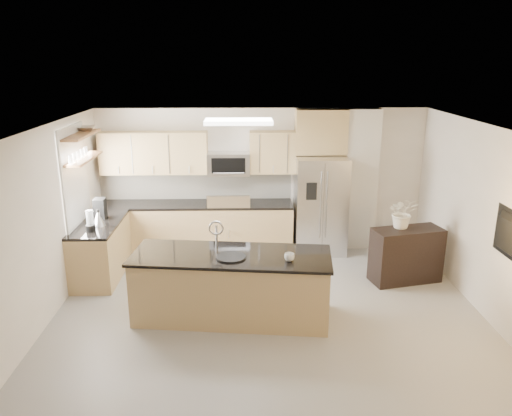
{
  "coord_description": "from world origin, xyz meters",
  "views": [
    {
      "loc": [
        -0.33,
        -5.81,
        3.46
      ],
      "look_at": [
        -0.15,
        1.3,
        1.32
      ],
      "focal_mm": 35.0,
      "sensor_mm": 36.0,
      "label": 1
    }
  ],
  "objects_px": {
    "cup": "(289,257)",
    "bowl": "(86,128)",
    "credenza": "(406,255)",
    "island": "(232,286)",
    "flower_vase": "(404,205)",
    "platter": "(231,257)",
    "range": "(230,226)",
    "kettle": "(98,219)",
    "coffee_maker": "(100,209)",
    "microwave": "(229,164)",
    "television": "(511,239)",
    "blender": "(90,222)",
    "refrigerator": "(320,205)"
  },
  "relations": [
    {
      "from": "cup",
      "to": "bowl",
      "type": "distance_m",
      "value": 3.99
    },
    {
      "from": "credenza",
      "to": "bowl",
      "type": "height_order",
      "value": "bowl"
    },
    {
      "from": "island",
      "to": "flower_vase",
      "type": "height_order",
      "value": "flower_vase"
    },
    {
      "from": "flower_vase",
      "to": "platter",
      "type": "bearing_deg",
      "value": -154.25
    },
    {
      "from": "range",
      "to": "island",
      "type": "distance_m",
      "value": 2.49
    },
    {
      "from": "kettle",
      "to": "platter",
      "type": "bearing_deg",
      "value": -33.21
    },
    {
      "from": "coffee_maker",
      "to": "microwave",
      "type": "bearing_deg",
      "value": 24.8
    },
    {
      "from": "credenza",
      "to": "television",
      "type": "height_order",
      "value": "television"
    },
    {
      "from": "coffee_maker",
      "to": "range",
      "type": "bearing_deg",
      "value": 21.94
    },
    {
      "from": "platter",
      "to": "blender",
      "type": "xyz_separation_m",
      "value": [
        -2.17,
        1.14,
        0.13
      ]
    },
    {
      "from": "refrigerator",
      "to": "credenza",
      "type": "distance_m",
      "value": 1.85
    },
    {
      "from": "flower_vase",
      "to": "island",
      "type": "bearing_deg",
      "value": -156.4
    },
    {
      "from": "kettle",
      "to": "television",
      "type": "relative_size",
      "value": 0.25
    },
    {
      "from": "range",
      "to": "kettle",
      "type": "xyz_separation_m",
      "value": [
        -2.02,
        -1.22,
        0.57
      ]
    },
    {
      "from": "range",
      "to": "microwave",
      "type": "bearing_deg",
      "value": 90.0
    },
    {
      "from": "flower_vase",
      "to": "bowl",
      "type": "bearing_deg",
      "value": 172.54
    },
    {
      "from": "coffee_maker",
      "to": "island",
      "type": "bearing_deg",
      "value": -36.9
    },
    {
      "from": "coffee_maker",
      "to": "television",
      "type": "relative_size",
      "value": 0.31
    },
    {
      "from": "refrigerator",
      "to": "blender",
      "type": "distance_m",
      "value": 4.0
    },
    {
      "from": "credenza",
      "to": "coffee_maker",
      "type": "xyz_separation_m",
      "value": [
        -4.95,
        0.54,
        0.64
      ]
    },
    {
      "from": "refrigerator",
      "to": "platter",
      "type": "distance_m",
      "value": 3.0
    },
    {
      "from": "cup",
      "to": "television",
      "type": "relative_size",
      "value": 0.12
    },
    {
      "from": "platter",
      "to": "cup",
      "type": "bearing_deg",
      "value": -9.52
    },
    {
      "from": "cup",
      "to": "bowl",
      "type": "height_order",
      "value": "bowl"
    },
    {
      "from": "flower_vase",
      "to": "television",
      "type": "relative_size",
      "value": 0.7
    },
    {
      "from": "blender",
      "to": "coffee_maker",
      "type": "bearing_deg",
      "value": 91.84
    },
    {
      "from": "island",
      "to": "platter",
      "type": "height_order",
      "value": "island"
    },
    {
      "from": "refrigerator",
      "to": "credenza",
      "type": "relative_size",
      "value": 1.62
    },
    {
      "from": "refrigerator",
      "to": "coffee_maker",
      "type": "xyz_separation_m",
      "value": [
        -3.75,
        -0.8,
        0.19
      ]
    },
    {
      "from": "microwave",
      "to": "platter",
      "type": "distance_m",
      "value": 2.82
    },
    {
      "from": "range",
      "to": "blender",
      "type": "relative_size",
      "value": 3.43
    },
    {
      "from": "range",
      "to": "bowl",
      "type": "height_order",
      "value": "bowl"
    },
    {
      "from": "microwave",
      "to": "cup",
      "type": "distance_m",
      "value": 3.05
    },
    {
      "from": "platter",
      "to": "coffee_maker",
      "type": "xyz_separation_m",
      "value": [
        -2.19,
        1.76,
        0.14
      ]
    },
    {
      "from": "platter",
      "to": "flower_vase",
      "type": "distance_m",
      "value": 2.99
    },
    {
      "from": "island",
      "to": "television",
      "type": "height_order",
      "value": "television"
    },
    {
      "from": "cup",
      "to": "island",
      "type": "bearing_deg",
      "value": 161.98
    },
    {
      "from": "refrigerator",
      "to": "kettle",
      "type": "height_order",
      "value": "refrigerator"
    },
    {
      "from": "platter",
      "to": "kettle",
      "type": "height_order",
      "value": "kettle"
    },
    {
      "from": "refrigerator",
      "to": "credenza",
      "type": "bearing_deg",
      "value": -48.25
    },
    {
      "from": "credenza",
      "to": "blender",
      "type": "height_order",
      "value": "blender"
    },
    {
      "from": "range",
      "to": "refrigerator",
      "type": "relative_size",
      "value": 0.64
    },
    {
      "from": "kettle",
      "to": "television",
      "type": "distance_m",
      "value": 5.86
    },
    {
      "from": "microwave",
      "to": "television",
      "type": "bearing_deg",
      "value": -42.75
    },
    {
      "from": "platter",
      "to": "bowl",
      "type": "distance_m",
      "value": 3.37
    },
    {
      "from": "refrigerator",
      "to": "coffee_maker",
      "type": "relative_size",
      "value": 5.27
    },
    {
      "from": "island",
      "to": "cup",
      "type": "height_order",
      "value": "island"
    },
    {
      "from": "credenza",
      "to": "range",
      "type": "bearing_deg",
      "value": 141.13
    },
    {
      "from": "island",
      "to": "cup",
      "type": "xyz_separation_m",
      "value": [
        0.76,
        -0.25,
        0.51
      ]
    },
    {
      "from": "range",
      "to": "blender",
      "type": "bearing_deg",
      "value": -144.74
    }
  ]
}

